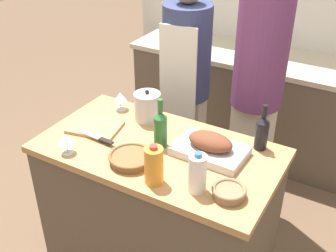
{
  "coord_description": "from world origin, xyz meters",
  "views": [
    {
      "loc": [
        0.97,
        -1.58,
        2.15
      ],
      "look_at": [
        0.0,
        0.11,
        0.98
      ],
      "focal_mm": 45.0,
      "sensor_mm": 36.0,
      "label": 1
    }
  ],
  "objects": [
    {
      "name": "kitchen_island",
      "position": [
        0.0,
        0.0,
        0.45
      ],
      "size": [
        1.29,
        0.71,
        0.9
      ],
      "color": "brown",
      "rests_on": "ground_plane"
    },
    {
      "name": "wine_bottle_green",
      "position": [
        -0.0,
        0.03,
        1.01
      ],
      "size": [
        0.07,
        0.07,
        0.28
      ],
      "color": "#28662D",
      "rests_on": "kitchen_island"
    },
    {
      "name": "stock_pot",
      "position": [
        -0.21,
        0.23,
        0.98
      ],
      "size": [
        0.16,
        0.16,
        0.19
      ],
      "color": "#B7B7BC",
      "rests_on": "kitchen_island"
    },
    {
      "name": "knife_chef",
      "position": [
        -0.32,
        -0.1,
        0.92
      ],
      "size": [
        0.23,
        0.05,
        0.01
      ],
      "color": "#B7B7BC",
      "rests_on": "cutting_board"
    },
    {
      "name": "back_counter",
      "position": [
        0.0,
        1.56,
        0.45
      ],
      "size": [
        2.1,
        0.6,
        0.89
      ],
      "color": "brown",
      "rests_on": "ground_plane"
    },
    {
      "name": "cutting_board",
      "position": [
        -0.41,
        -0.01,
        0.91
      ],
      "size": [
        0.32,
        0.26,
        0.02
      ],
      "color": "#AD7F51",
      "rests_on": "kitchen_island"
    },
    {
      "name": "person_cook_aproned",
      "position": [
        -0.26,
        0.82,
        0.9
      ],
      "size": [
        0.33,
        0.35,
        1.63
      ],
      "rotation": [
        0.0,
        0.0,
        0.1
      ],
      "color": "beige",
      "rests_on": "ground_plane"
    },
    {
      "name": "roasting_pan",
      "position": [
        0.26,
        0.08,
        0.94
      ],
      "size": [
        0.38,
        0.25,
        0.12
      ],
      "color": "#BCBCC1",
      "rests_on": "kitchen_island"
    },
    {
      "name": "wicker_basket",
      "position": [
        -0.05,
        -0.18,
        0.92
      ],
      "size": [
        0.23,
        0.23,
        0.05
      ],
      "color": "brown",
      "rests_on": "kitchen_island"
    },
    {
      "name": "condiment_bottle_tall",
      "position": [
        0.12,
        1.51,
        0.95
      ],
      "size": [
        0.06,
        0.06,
        0.15
      ],
      "color": "#332D28",
      "rests_on": "back_counter"
    },
    {
      "name": "condiment_bottle_short",
      "position": [
        -0.74,
        1.44,
        0.97
      ],
      "size": [
        0.06,
        0.06,
        0.19
      ],
      "color": "#B28E2D",
      "rests_on": "back_counter"
    },
    {
      "name": "milk_jug",
      "position": [
        0.33,
        -0.21,
        0.99
      ],
      "size": [
        0.09,
        0.09,
        0.21
      ],
      "color": "white",
      "rests_on": "kitchen_island"
    },
    {
      "name": "mixing_bowl",
      "position": [
        0.48,
        -0.18,
        0.92
      ],
      "size": [
        0.16,
        0.16,
        0.05
      ],
      "color": "#846647",
      "rests_on": "kitchen_island"
    },
    {
      "name": "person_cook_guest",
      "position": [
        0.26,
        0.79,
        1.01
      ],
      "size": [
        0.33,
        0.33,
        1.81
      ],
      "rotation": [
        0.0,
        0.0,
        -0.01
      ],
      "color": "beige",
      "rests_on": "ground_plane"
    },
    {
      "name": "juice_jug",
      "position": [
        0.13,
        -0.25,
        0.99
      ],
      "size": [
        0.09,
        0.09,
        0.21
      ],
      "color": "orange",
      "rests_on": "kitchen_island"
    },
    {
      "name": "wine_glass_left",
      "position": [
        -0.42,
        0.25,
        0.98
      ],
      "size": [
        0.08,
        0.08,
        0.12
      ],
      "color": "silver",
      "rests_on": "kitchen_island"
    },
    {
      "name": "wine_bottle_dark",
      "position": [
        0.47,
        0.27,
        1.0
      ],
      "size": [
        0.07,
        0.07,
        0.26
      ],
      "color": "black",
      "rests_on": "kitchen_island"
    },
    {
      "name": "wine_glass_right",
      "position": [
        -0.39,
        -0.28,
        0.98
      ],
      "size": [
        0.08,
        0.08,
        0.11
      ],
      "color": "silver",
      "rests_on": "kitchen_island"
    }
  ]
}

